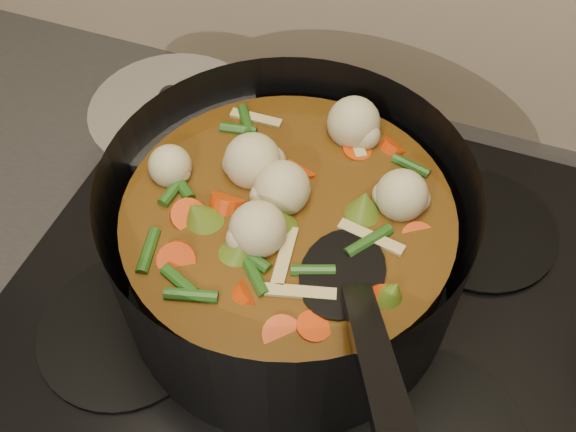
% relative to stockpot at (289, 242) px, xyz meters
% --- Properties ---
extents(counter, '(2.64, 0.64, 0.91)m').
position_rel_stockpot_xyz_m(counter, '(0.02, 0.02, -0.55)').
color(counter, brown).
rests_on(counter, ground).
extents(stovetop, '(0.62, 0.54, 0.03)m').
position_rel_stockpot_xyz_m(stovetop, '(0.02, 0.02, -0.09)').
color(stovetop, black).
rests_on(stovetop, counter).
extents(stockpot, '(0.41, 0.46, 0.26)m').
position_rel_stockpot_xyz_m(stockpot, '(0.00, 0.00, 0.00)').
color(stockpot, black).
rests_on(stockpot, stovetop).
extents(saucepan, '(0.18, 0.18, 0.15)m').
position_rel_stockpot_xyz_m(saucepan, '(-0.17, 0.10, -0.02)').
color(saucepan, silver).
rests_on(saucepan, stovetop).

